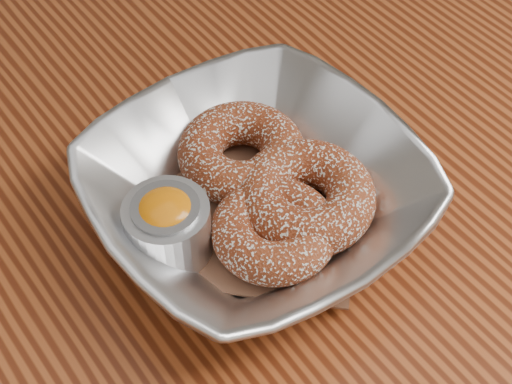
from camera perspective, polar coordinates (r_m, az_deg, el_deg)
table at (r=0.63m, az=-6.95°, el=-11.92°), size 1.20×0.80×0.75m
serving_bowl at (r=0.55m, az=0.00°, el=-0.12°), size 0.23×0.23×0.06m
parchment at (r=0.56m, az=0.00°, el=-1.36°), size 0.21×0.21×0.00m
donut_back at (r=0.58m, az=-1.05°, el=2.89°), size 0.12×0.12×0.03m
donut_front at (r=0.53m, az=1.33°, el=-2.79°), size 0.09×0.09×0.03m
donut_extra at (r=0.55m, az=3.61°, el=-0.34°), size 0.12×0.12×0.04m
ramekin at (r=0.53m, az=-6.45°, el=-2.47°), size 0.06×0.06×0.05m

